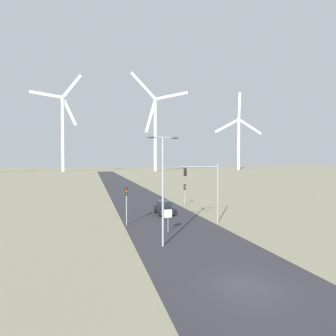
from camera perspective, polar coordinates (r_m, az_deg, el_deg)
ground_plane at (r=16.86m, az=16.62°, el=-23.44°), size 600.00×600.00×0.00m
road_surface at (r=61.80m, az=-8.39°, el=-5.08°), size 10.00×240.00×0.01m
streetlamp at (r=21.66m, az=-1.12°, el=-2.00°), size 2.72×0.32×9.15m
stop_sign_near at (r=26.39m, az=0.01°, el=-10.51°), size 0.81×0.07×2.29m
traffic_light_post_near_left at (r=29.29m, az=-9.03°, el=-6.33°), size 0.28×0.33×4.24m
traffic_light_post_near_right at (r=42.29m, az=3.66°, el=-4.76°), size 0.28×0.34×3.36m
traffic_light_mast_overhead at (r=29.76m, az=8.14°, el=-3.02°), size 4.72×0.34×6.70m
car_approaching at (r=35.15m, az=-0.93°, el=-8.61°), size 2.04×4.20×1.83m
wind_turbine_left at (r=189.10m, az=-21.90°, el=8.42°), size 31.82×3.46×65.64m
wind_turbine_center at (r=185.85m, az=-2.77°, el=9.07°), size 40.95×3.40×68.32m
wind_turbine_right at (r=222.82m, az=15.13°, el=6.41°), size 38.56×8.51×63.29m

